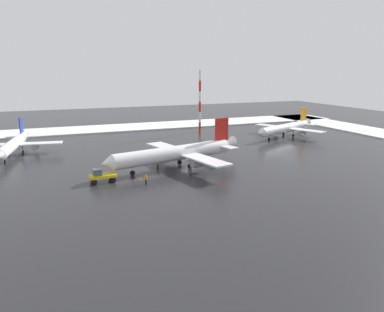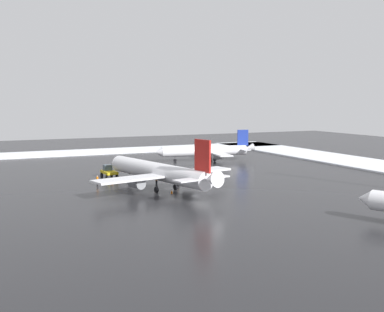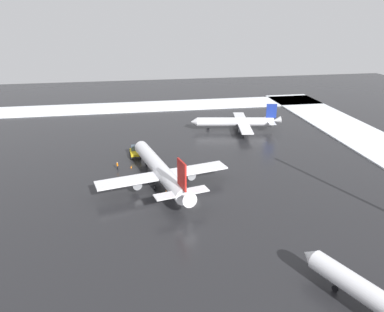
% 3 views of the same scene
% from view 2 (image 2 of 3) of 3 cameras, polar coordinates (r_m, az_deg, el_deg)
% --- Properties ---
extents(ground_plane, '(240.00, 240.00, 0.00)m').
position_cam_2_polar(ground_plane, '(79.16, 1.19, -4.26)').
color(ground_plane, '#232326').
extents(snow_bank_right, '(14.00, 116.00, 0.33)m').
position_cam_2_polar(snow_bank_right, '(141.83, -10.73, 0.54)').
color(snow_bank_right, white).
rests_on(snow_bank_right, ground_plane).
extents(airplane_distant_tail, '(30.65, 25.69, 9.19)m').
position_cam_2_polar(airplane_distant_tail, '(80.61, -3.87, -1.88)').
color(airplane_distant_tail, white).
rests_on(airplane_distant_tail, ground_plane).
extents(airplane_parked_starboard, '(21.22, 25.42, 7.57)m').
position_cam_2_polar(airplane_parked_starboard, '(118.66, 1.79, 0.61)').
color(airplane_parked_starboard, white).
rests_on(airplane_parked_starboard, ground_plane).
extents(pushback_tug, '(4.72, 2.54, 2.50)m').
position_cam_2_polar(pushback_tug, '(94.22, -9.84, -1.81)').
color(pushback_tug, gold).
rests_on(pushback_tug, ground_plane).
extents(ground_crew_beside_wing, '(0.36, 0.36, 1.71)m').
position_cam_2_polar(ground_crew_beside_wing, '(85.22, -1.65, -2.81)').
color(ground_crew_beside_wing, black).
rests_on(ground_crew_beside_wing, ground_plane).
extents(ground_crew_mid_apron, '(0.36, 0.36, 1.71)m').
position_cam_2_polar(ground_crew_mid_apron, '(86.65, -11.15, -2.78)').
color(ground_crew_mid_apron, black).
rests_on(ground_crew_mid_apron, ground_plane).
extents(ground_crew_near_tug, '(0.36, 0.36, 1.71)m').
position_cam_2_polar(ground_crew_near_tug, '(84.66, -4.23, -2.89)').
color(ground_crew_near_tug, black).
rests_on(ground_crew_near_tug, ground_plane).
extents(traffic_cone_near_nose, '(0.36, 0.36, 0.55)m').
position_cam_2_polar(traffic_cone_near_nose, '(77.83, -2.42, -4.25)').
color(traffic_cone_near_nose, orange).
rests_on(traffic_cone_near_nose, ground_plane).
extents(traffic_cone_mid_line, '(0.36, 0.36, 0.55)m').
position_cam_2_polar(traffic_cone_mid_line, '(87.85, -9.39, -3.08)').
color(traffic_cone_mid_line, orange).
rests_on(traffic_cone_mid_line, ground_plane).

